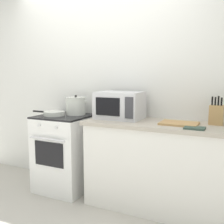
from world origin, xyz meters
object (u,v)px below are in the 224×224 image
frying_pan (54,113)px  microwave (120,105)px  stock_pot (76,106)px  knife_block (216,115)px  stove (65,152)px  oven_mitt (195,128)px  cutting_board (179,123)px

frying_pan → microwave: microwave is taller
stock_pot → knife_block: knife_block is taller
stove → oven_mitt: oven_mitt is taller
stove → microwave: 0.93m
frying_pan → oven_mitt: 1.66m
knife_block → oven_mitt: bearing=-116.9°
cutting_board → oven_mitt: cutting_board is taller
cutting_board → knife_block: 0.37m
microwave → knife_block: microwave is taller
cutting_board → knife_block: size_ratio=1.28×
knife_block → frying_pan: bearing=-173.8°
stock_pot → knife_block: size_ratio=1.16×
stove → cutting_board: 1.45m
microwave → knife_block: 1.00m
stove → frying_pan: size_ratio=2.04×
stock_pot → frying_pan: 0.28m
stove → frying_pan: bearing=-152.5°
frying_pan → knife_block: bearing=6.2°
cutting_board → stove: bearing=-180.0°
microwave → cutting_board: size_ratio=1.39×
knife_block → oven_mitt: (-0.15, -0.30, -0.09)m
oven_mitt → stove: bearing=174.1°
cutting_board → knife_block: bearing=23.3°
stove → knife_block: 1.80m
stock_pot → frying_pan: stock_pot is taller
oven_mitt → stock_pot: bearing=169.1°
microwave → oven_mitt: microwave is taller
stock_pot → frying_pan: size_ratio=0.72×
knife_block → microwave: bearing=-176.5°
knife_block → oven_mitt: 0.35m
stock_pot → stove: bearing=-126.5°
stock_pot → frying_pan: (-0.20, -0.18, -0.08)m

